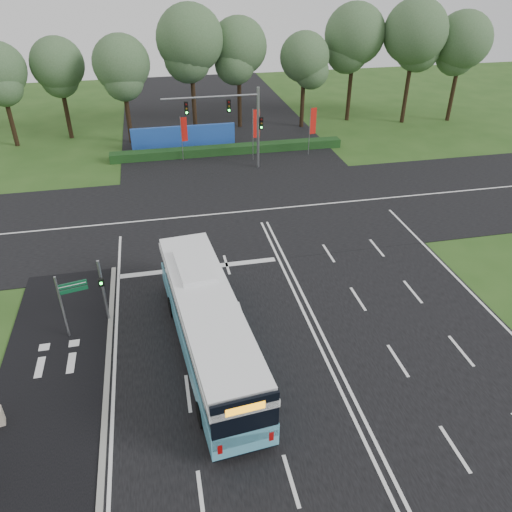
{
  "coord_description": "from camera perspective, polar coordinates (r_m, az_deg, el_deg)",
  "views": [
    {
      "loc": [
        -6.87,
        -20.72,
        16.6
      ],
      "look_at": [
        -2.08,
        2.0,
        2.32
      ],
      "focal_mm": 35.0,
      "sensor_mm": 36.0,
      "label": 1
    }
  ],
  "objects": [
    {
      "name": "banner_flag_mid",
      "position": [
        46.09,
        -0.06,
        14.53
      ],
      "size": [
        0.69,
        0.18,
        4.74
      ],
      "rotation": [
        0.0,
        0.0,
        0.19
      ],
      "color": "gray",
      "rests_on": "ground"
    },
    {
      "name": "kerb_strip",
      "position": [
        24.45,
        -16.6,
        -12.65
      ],
      "size": [
        0.25,
        18.0,
        0.12
      ],
      "primitive_type": "cube",
      "color": "gray",
      "rests_on": "ground"
    },
    {
      "name": "banner_flag_left",
      "position": [
        46.6,
        -8.28,
        13.87
      ],
      "size": [
        0.6,
        0.13,
        4.06
      ],
      "rotation": [
        0.0,
        0.0,
        0.14
      ],
      "color": "gray",
      "rests_on": "ground"
    },
    {
      "name": "traffic_light_gantry",
      "position": [
        43.49,
        -2.15,
        15.63
      ],
      "size": [
        8.41,
        0.28,
        7.0
      ],
      "color": "gray",
      "rests_on": "ground"
    },
    {
      "name": "bike_path",
      "position": [
        24.9,
        -22.2,
        -13.09
      ],
      "size": [
        5.0,
        18.0,
        0.06
      ],
      "primitive_type": "cube",
      "color": "black",
      "rests_on": "ground"
    },
    {
      "name": "blue_hoarding",
      "position": [
        50.25,
        -8.26,
        13.3
      ],
      "size": [
        10.0,
        0.3,
        2.2
      ],
      "primitive_type": "cube",
      "color": "#214FB5",
      "rests_on": "ground"
    },
    {
      "name": "banner_flag_right",
      "position": [
        47.76,
        6.44,
        14.77
      ],
      "size": [
        0.66,
        0.18,
        4.5
      ],
      "rotation": [
        0.0,
        0.0,
        0.2
      ],
      "color": "gray",
      "rests_on": "ground"
    },
    {
      "name": "eucalyptus_row",
      "position": [
        54.27,
        1.98,
        22.92
      ],
      "size": [
        51.92,
        8.84,
        12.72
      ],
      "color": "black",
      "rests_on": "ground"
    },
    {
      "name": "ground",
      "position": [
        27.42,
        5.15,
        -5.82
      ],
      "size": [
        120.0,
        120.0,
        0.0
      ],
      "primitive_type": "plane",
      "color": "#284C19",
      "rests_on": "ground"
    },
    {
      "name": "city_bus",
      "position": [
        23.38,
        -5.5,
        -7.85
      ],
      "size": [
        3.76,
        12.67,
        3.58
      ],
      "rotation": [
        0.0,
        0.0,
        0.09
      ],
      "color": "#57ADCA",
      "rests_on": "ground"
    },
    {
      "name": "hedge",
      "position": [
        48.52,
        -3.14,
        12.03
      ],
      "size": [
        22.0,
        1.2,
        0.8
      ],
      "primitive_type": "cube",
      "color": "#133413",
      "rests_on": "ground"
    },
    {
      "name": "road_cross",
      "position": [
        37.31,
        -0.04,
        5.21
      ],
      "size": [
        120.0,
        14.0,
        0.05
      ],
      "primitive_type": "cube",
      "color": "black",
      "rests_on": "ground"
    },
    {
      "name": "road_main",
      "position": [
        27.41,
        5.16,
        -5.78
      ],
      "size": [
        20.0,
        120.0,
        0.04
      ],
      "primitive_type": "cube",
      "color": "black",
      "rests_on": "ground"
    },
    {
      "name": "street_sign",
      "position": [
        25.75,
        -20.76,
        -4.51
      ],
      "size": [
        1.39,
        0.37,
        3.61
      ],
      "rotation": [
        0.0,
        0.0,
        0.21
      ],
      "color": "gray",
      "rests_on": "ground"
    },
    {
      "name": "pedestrian_signal",
      "position": [
        26.36,
        -17.09,
        -3.64
      ],
      "size": [
        0.32,
        0.43,
        3.66
      ],
      "rotation": [
        0.0,
        0.0,
        0.15
      ],
      "color": "gray",
      "rests_on": "ground"
    }
  ]
}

